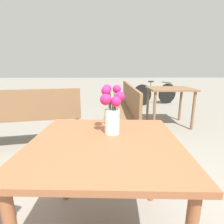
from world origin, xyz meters
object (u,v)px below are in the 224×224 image
(table_back, at_px, (170,94))
(bench_middle, at_px, (6,117))
(flower_vase, at_px, (112,112))
(bench_near, at_px, (124,108))
(bicycle, at_px, (155,94))
(table_front, at_px, (105,156))

(table_back, bearing_deg, bench_middle, -157.42)
(flower_vase, relative_size, bench_middle, 0.15)
(bench_near, distance_m, bicycle, 2.82)
(bench_middle, bearing_deg, bench_near, 17.88)
(bench_near, bearing_deg, table_back, 30.07)
(flower_vase, height_order, bench_near, flower_vase)
(bench_middle, height_order, bicycle, bench_middle)
(bicycle, bearing_deg, table_front, -108.73)
(table_front, relative_size, bench_middle, 0.45)
(bench_middle, distance_m, bicycle, 4.18)
(flower_vase, relative_size, bench_near, 0.16)
(table_front, relative_size, table_back, 1.07)
(table_front, relative_size, bicycle, 0.60)
(bench_middle, bearing_deg, flower_vase, -41.49)
(table_front, xyz_separation_m, flower_vase, (0.04, 0.12, 0.24))
(flower_vase, xyz_separation_m, bench_near, (0.25, 1.75, -0.37))
(bench_near, relative_size, bicycle, 1.30)
(flower_vase, xyz_separation_m, bicycle, (1.45, 4.30, -0.51))
(flower_vase, relative_size, bicycle, 0.21)
(table_front, xyz_separation_m, table_back, (1.23, 2.41, 0.01))
(flower_vase, distance_m, bicycle, 4.56)
(flower_vase, relative_size, table_back, 0.37)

